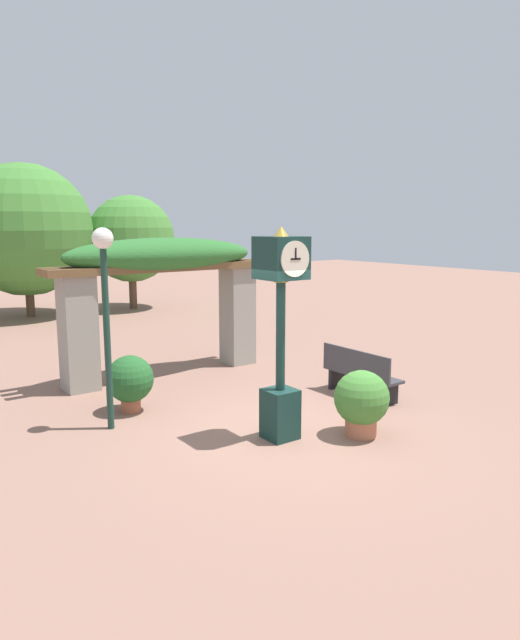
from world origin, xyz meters
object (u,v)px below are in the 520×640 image
potted_plant_near_right (130,380)px  park_bench (360,373)px  lamp_post (105,287)px  potted_plant_near_left (362,401)px  pedestal_clock (281,321)px

potted_plant_near_right → park_bench: 4.08m
park_bench → lamp_post: size_ratio=0.53×
potted_plant_near_left → lamp_post: (-2.89, 2.50, 1.66)m
potted_plant_near_left → potted_plant_near_right: bearing=127.1°
potted_plant_near_right → lamp_post: size_ratio=0.31×
potted_plant_near_left → potted_plant_near_right: (-2.32, 3.07, 0.00)m
potted_plant_near_right → lamp_post: (-0.58, -0.57, 1.66)m
potted_plant_near_right → lamp_post: lamp_post is taller
potted_plant_near_right → park_bench: (3.72, -1.68, -0.11)m
potted_plant_near_right → park_bench: potted_plant_near_right is taller
park_bench → lamp_post: bearing=75.5°
pedestal_clock → potted_plant_near_right: (-1.29, 2.42, -1.21)m
potted_plant_near_left → lamp_post: size_ratio=0.32×
pedestal_clock → lamp_post: pedestal_clock is taller
potted_plant_near_left → pedestal_clock: bearing=148.0°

